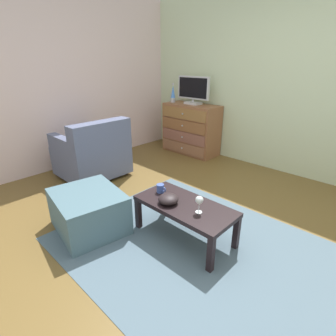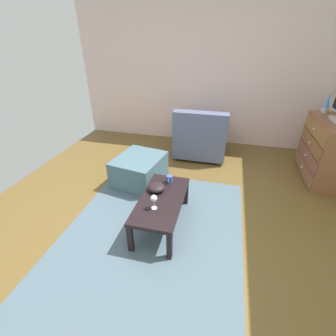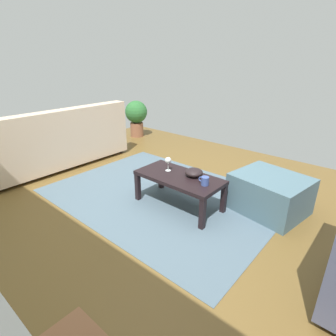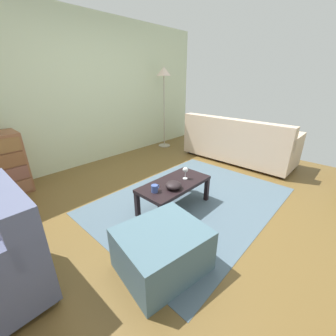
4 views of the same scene
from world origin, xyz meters
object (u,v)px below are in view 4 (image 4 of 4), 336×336
at_px(bowl_decorative, 173,185).
at_px(ottoman, 162,250).
at_px(coffee_table, 174,186).
at_px(mug, 155,188).
at_px(couch_large, 237,144).
at_px(standing_lamp, 164,79).
at_px(wine_glass, 185,170).

relative_size(bowl_decorative, ottoman, 0.27).
bearing_deg(coffee_table, mug, 178.40).
xyz_separation_m(bowl_decorative, ottoman, (-0.66, -0.45, -0.21)).
distance_m(bowl_decorative, couch_large, 2.29).
bearing_deg(mug, standing_lamp, 41.57).
bearing_deg(standing_lamp, mug, -138.43).
relative_size(couch_large, ottoman, 2.98).
bearing_deg(coffee_table, wine_glass, -8.45).
bearing_deg(couch_large, standing_lamp, 98.62).
relative_size(coffee_table, mug, 8.23).
xyz_separation_m(mug, couch_large, (2.47, 0.22, -0.06)).
relative_size(mug, couch_large, 0.05).
bearing_deg(mug, coffee_table, -1.60).
xyz_separation_m(wine_glass, couch_large, (1.97, 0.25, -0.14)).
bearing_deg(coffee_table, ottoman, -145.07).
distance_m(couch_large, standing_lamp, 2.12).
relative_size(bowl_decorative, standing_lamp, 0.11).
xyz_separation_m(couch_large, standing_lamp, (-0.26, 1.74, 1.17)).
bearing_deg(standing_lamp, wine_glass, -130.52).
xyz_separation_m(bowl_decorative, couch_large, (2.27, 0.32, -0.06)).
bearing_deg(bowl_decorative, mug, 153.52).
xyz_separation_m(wine_glass, standing_lamp, (1.71, 2.00, 1.04)).
bearing_deg(standing_lamp, bowl_decorative, -134.24).
relative_size(wine_glass, ottoman, 0.22).
xyz_separation_m(wine_glass, mug, (-0.50, 0.04, -0.07)).
height_order(wine_glass, ottoman, wine_glass).
height_order(wine_glass, couch_large, couch_large).
xyz_separation_m(coffee_table, bowl_decorative, (-0.12, -0.09, 0.09)).
bearing_deg(standing_lamp, ottoman, -136.66).
height_order(mug, ottoman, mug).
xyz_separation_m(coffee_table, standing_lamp, (1.88, 1.97, 1.20)).
height_order(coffee_table, ottoman, ottoman).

